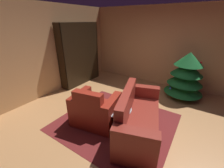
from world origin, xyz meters
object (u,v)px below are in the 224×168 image
(bookshelf_unit, at_px, (82,54))
(armchair_red, at_px, (95,110))
(coffee_table, at_px, (117,110))
(couch_red, at_px, (138,118))
(bottle_on_table, at_px, (109,107))
(decorated_tree, at_px, (186,76))
(book_stack_on_table, at_px, (118,108))

(bookshelf_unit, bearing_deg, armchair_red, -41.45)
(armchair_red, distance_m, coffee_table, 0.50)
(couch_red, bearing_deg, bottle_on_table, -156.20)
(couch_red, distance_m, decorated_tree, 2.27)
(bottle_on_table, bearing_deg, decorated_tree, 65.56)
(bookshelf_unit, height_order, armchair_red, bookshelf_unit)
(book_stack_on_table, bearing_deg, armchair_red, -163.51)
(decorated_tree, bearing_deg, book_stack_on_table, -112.98)
(armchair_red, relative_size, book_stack_on_table, 5.47)
(coffee_table, relative_size, bottle_on_table, 2.73)
(book_stack_on_table, distance_m, decorated_tree, 2.49)
(couch_red, relative_size, book_stack_on_table, 9.89)
(coffee_table, bearing_deg, decorated_tree, 65.91)
(couch_red, height_order, coffee_table, couch_red)
(book_stack_on_table, bearing_deg, bottle_on_table, -135.53)
(couch_red, relative_size, bottle_on_table, 8.43)
(couch_red, xyz_separation_m, bottle_on_table, (-0.54, -0.24, 0.22))
(couch_red, xyz_separation_m, coffee_table, (-0.46, -0.09, 0.08))
(bookshelf_unit, distance_m, couch_red, 3.33)
(coffee_table, distance_m, book_stack_on_table, 0.11)
(couch_red, height_order, bottle_on_table, couch_red)
(bookshelf_unit, xyz_separation_m, book_stack_on_table, (2.48, -1.60, -0.56))
(bottle_on_table, relative_size, decorated_tree, 0.17)
(armchair_red, relative_size, coffee_table, 1.71)
(bookshelf_unit, height_order, bottle_on_table, bookshelf_unit)
(bookshelf_unit, distance_m, bottle_on_table, 2.96)
(bookshelf_unit, height_order, book_stack_on_table, bookshelf_unit)
(bottle_on_table, xyz_separation_m, decorated_tree, (1.09, 2.41, 0.16))
(bottle_on_table, bearing_deg, coffee_table, 60.70)
(coffee_table, height_order, book_stack_on_table, book_stack_on_table)
(armchair_red, distance_m, book_stack_on_table, 0.55)
(book_stack_on_table, xyz_separation_m, bottle_on_table, (-0.13, -0.12, 0.05))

